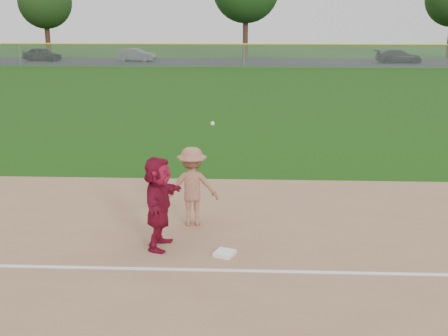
{
  "coord_description": "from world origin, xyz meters",
  "views": [
    {
      "loc": [
        0.53,
        -10.0,
        4.45
      ],
      "look_at": [
        0.0,
        1.5,
        1.3
      ],
      "focal_mm": 45.0,
      "sensor_mm": 36.0,
      "label": 1
    }
  ],
  "objects_px": {
    "base_runner": "(159,203)",
    "car_right": "(399,56)",
    "first_base": "(225,253)",
    "car_left": "(42,54)",
    "car_mid": "(136,55)"
  },
  "relations": [
    {
      "from": "base_runner",
      "to": "car_left",
      "type": "relative_size",
      "value": 0.48
    },
    {
      "from": "first_base",
      "to": "car_right",
      "type": "xyz_separation_m",
      "value": [
        14.62,
        45.31,
        0.58
      ]
    },
    {
      "from": "first_base",
      "to": "car_right",
      "type": "relative_size",
      "value": 0.08
    },
    {
      "from": "base_runner",
      "to": "first_base",
      "type": "bearing_deg",
      "value": -98.42
    },
    {
      "from": "base_runner",
      "to": "car_right",
      "type": "distance_m",
      "value": 47.71
    },
    {
      "from": "base_runner",
      "to": "car_left",
      "type": "height_order",
      "value": "base_runner"
    },
    {
      "from": "first_base",
      "to": "base_runner",
      "type": "bearing_deg",
      "value": 165.32
    },
    {
      "from": "base_runner",
      "to": "car_right",
      "type": "height_order",
      "value": "base_runner"
    },
    {
      "from": "car_left",
      "to": "first_base",
      "type": "bearing_deg",
      "value": -141.84
    },
    {
      "from": "first_base",
      "to": "base_runner",
      "type": "height_order",
      "value": "base_runner"
    },
    {
      "from": "first_base",
      "to": "car_left",
      "type": "relative_size",
      "value": 0.09
    },
    {
      "from": "base_runner",
      "to": "car_mid",
      "type": "height_order",
      "value": "base_runner"
    },
    {
      "from": "car_right",
      "to": "base_runner",
      "type": "bearing_deg",
      "value": 158.99
    },
    {
      "from": "base_runner",
      "to": "car_right",
      "type": "xyz_separation_m",
      "value": [
        15.92,
        44.98,
        -0.3
      ]
    },
    {
      "from": "base_runner",
      "to": "car_mid",
      "type": "relative_size",
      "value": 0.48
    }
  ]
}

